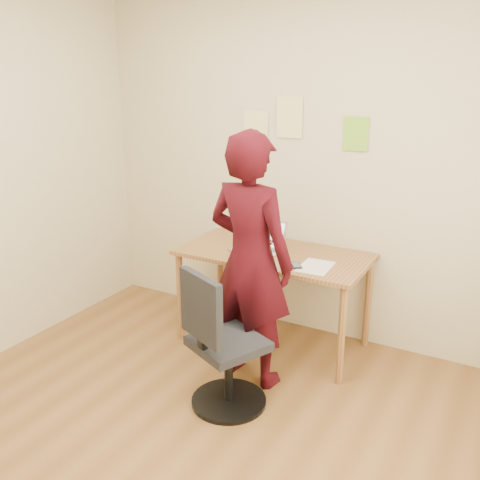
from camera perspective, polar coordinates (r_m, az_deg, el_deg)
The scene contains 10 objects.
room at distance 2.64m, azimuth -8.44°, elevation 2.47°, with size 3.58×3.58×2.78m.
desk at distance 4.00m, azimuth 3.59°, elevation -2.50°, with size 1.40×0.70×0.74m.
laptop at distance 3.97m, azimuth 2.09°, elevation -0.51°, with size 0.43×0.41×0.25m.
paper_sheet at distance 3.72m, azimuth 8.05°, elevation -2.82°, with size 0.21×0.30×0.00m, color white.
phone at distance 3.71m, azimuth 6.03°, elevation -2.71°, with size 0.12×0.13×0.01m.
wall_note_left at distance 4.25m, azimuth 1.69°, elevation 11.60°, with size 0.21×0.00×0.30m, color #F0DF8F.
wall_note_mid at distance 4.12m, azimuth 5.30°, elevation 12.87°, with size 0.21×0.00×0.30m, color #F0DF8F.
wall_note_right at distance 3.95m, azimuth 12.26°, elevation 10.99°, with size 0.18×0.00×0.24m, color #7EC22B.
office_chair at distance 3.34m, azimuth -2.09°, elevation -11.72°, with size 0.54×0.55×0.92m.
person at distance 3.47m, azimuth 1.09°, elevation -2.23°, with size 0.62×0.41×1.70m, color #33070D.
Camera 1 is at (1.57, -2.01, 2.04)m, focal length 40.00 mm.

